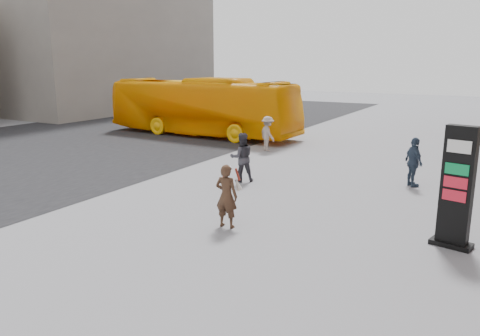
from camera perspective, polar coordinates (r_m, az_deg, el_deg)
The scene contains 9 objects.
ground at distance 10.67m, azimuth -0.91°, elevation -8.24°, with size 100.00×100.00×0.00m, color #9E9EA3.
road at distance 22.91m, azimuth -23.21°, elevation 2.20°, with size 16.00×60.00×0.01m, color black.
bg_building_far at distance 40.76m, azimuth -16.47°, elevation 14.03°, with size 10.00×18.00×10.00m, color gray.
info_pylon at distance 10.69m, azimuth 24.94°, elevation -2.18°, with size 0.90×0.58×2.59m.
woman at distance 10.98m, azimuth -1.64°, elevation -3.33°, with size 0.59×0.54×1.52m.
bus at distance 24.86m, azimuth -4.71°, elevation 7.45°, with size 2.52×10.75×2.99m, color #F3A104.
pedestrian_a at distance 15.16m, azimuth 0.21°, elevation 1.31°, with size 0.78×0.61×1.60m, color #35343B.
pedestrian_b at distance 20.41m, azimuth 3.39°, elevation 4.19°, with size 0.98×0.57×1.52m, color gray.
pedestrian_c at distance 15.51m, azimuth 20.41°, elevation 0.67°, with size 0.91×0.38×1.56m, color #304054.
Camera 1 is at (5.04, -8.58, 3.86)m, focal length 35.00 mm.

